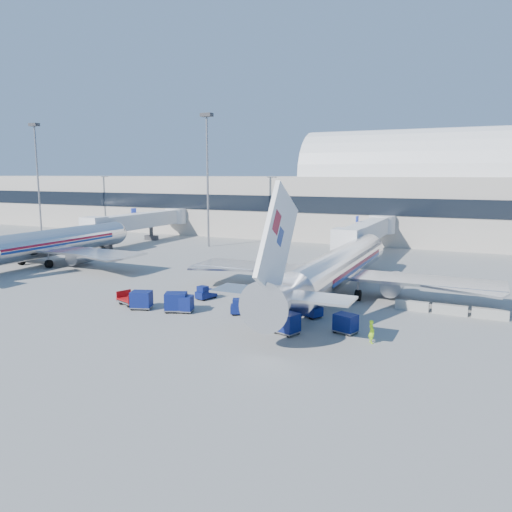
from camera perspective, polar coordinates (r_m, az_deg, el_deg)
The scene contains 21 objects.
ground at distance 52.16m, azimuth -3.00°, elevation -4.54°, with size 260.00×260.00×0.00m, color gray.
terminal at distance 107.52m, azimuth 4.52°, elevation 6.66°, with size 170.00×28.15×21.00m.
airliner_main at distance 52.02m, azimuth 9.13°, elevation -1.38°, with size 32.00×37.26×12.07m.
airliner_mid at distance 74.96m, azimuth -23.49°, elevation 1.23°, with size 32.00×37.26×12.07m.
jetbridge_near at distance 77.73m, azimuth 12.73°, elevation 2.78°, with size 4.40×27.50×6.25m.
jetbridge_mid at distance 95.70m, azimuth -12.72°, elevation 3.98°, with size 4.40×27.50×6.25m.
mast_far_west at distance 112.24m, azimuth -23.77°, elevation 9.74°, with size 2.00×1.20×22.60m.
mast_west at distance 86.62m, azimuth -5.59°, elevation 10.82°, with size 2.00×1.20×22.60m.
barrier_near at distance 48.62m, azimuth 17.38°, elevation -5.45°, with size 3.00×0.55×0.90m, color #9E9E96.
barrier_mid at distance 48.34m, azimuth 21.28°, elevation -5.74°, with size 3.00×0.55×0.90m, color #9E9E96.
barrier_far at distance 48.29m, azimuth 25.20°, elevation -6.02°, with size 3.00×0.55×0.90m, color #9E9E96.
tug_lead at distance 45.09m, azimuth -1.62°, elevation -5.89°, with size 2.46×1.90×1.44m.
tug_right at distance 44.78m, azimuth 5.95°, elevation -5.95°, with size 2.75×2.17×1.61m.
tug_left at distance 50.79m, azimuth -5.80°, elevation -4.22°, with size 1.62×2.35×1.39m.
cart_train_a at distance 46.19m, azimuth -8.30°, elevation -5.39°, with size 2.05×1.76×1.56m.
cart_train_b at distance 46.41m, azimuth -9.13°, elevation -5.18°, with size 2.49×2.25×1.79m.
cart_train_c at distance 47.97m, azimuth -12.95°, elevation -4.88°, with size 2.31×2.03×1.71m.
cart_solo_near at distance 39.77m, azimuth 3.53°, elevation -7.62°, with size 2.31×2.04×1.70m.
cart_solo_far at distance 40.51m, azimuth 10.21°, elevation -7.55°, with size 2.09×1.83×1.55m.
cart_open_red at distance 49.85m, azimuth -14.20°, elevation -4.95°, with size 2.73×2.33×0.62m.
ramp_worker at distance 38.61m, azimuth 13.06°, elevation -8.42°, with size 0.65×0.42×1.77m, color #8ED916.
Camera 1 is at (23.68, -44.76, 12.50)m, focal length 35.00 mm.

